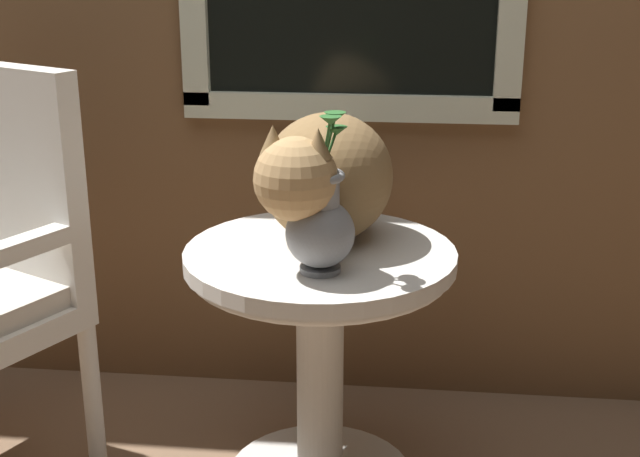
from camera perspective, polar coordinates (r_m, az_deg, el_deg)
The scene contains 3 objects.
wicker_side_table at distance 2.01m, azimuth 0.00°, elevation -6.42°, with size 0.61×0.61×0.62m.
cat at distance 1.94m, azimuth 0.28°, elevation 3.35°, with size 0.36×0.67×0.31m.
pewter_vase_with_ivy at distance 1.78m, azimuth 0.05°, elevation 0.36°, with size 0.14×0.14×0.33m.
Camera 1 is at (0.48, -1.68, 1.28)m, focal length 48.69 mm.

